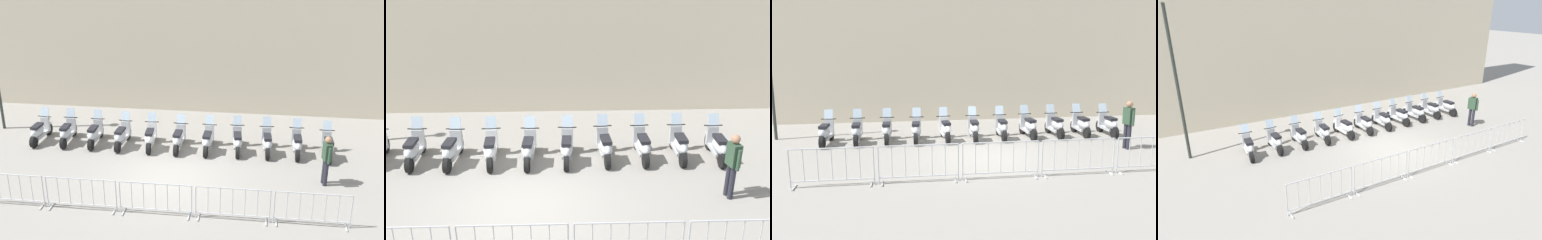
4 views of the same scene
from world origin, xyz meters
The scene contains 19 objects.
ground_plane centered at (0.00, 0.00, 0.00)m, with size 120.00×120.00×0.00m, color gray.
motorcycle_0 centered at (-5.88, 1.32, 0.45)m, with size 0.58×1.73×1.24m.
motorcycle_1 centered at (-4.78, 1.55, 0.45)m, with size 0.68×1.71×1.24m.
motorcycle_2 centered at (-3.69, 1.74, 0.45)m, with size 0.66×1.72×1.24m.
motorcycle_3 centered at (-2.59, 1.87, 0.45)m, with size 0.58×1.73×1.24m.
motorcycle_4 centered at (-1.48, 2.06, 0.45)m, with size 0.71×1.71×1.24m.
motorcycle_5 centered at (-0.39, 2.24, 0.45)m, with size 0.61×1.72×1.24m.
motorcycle_6 centered at (0.70, 2.45, 0.45)m, with size 0.60×1.72×1.24m.
motorcycle_7 centered at (1.79, 2.71, 0.45)m, with size 0.72×1.70×1.24m.
motorcycle_8 centered at (2.89, 2.91, 0.45)m, with size 0.70×1.71×1.24m.
motorcycle_9 centered at (3.98, 3.11, 0.45)m, with size 0.65×1.72×1.24m.
motorcycle_10 centered at (5.09, 3.21, 0.45)m, with size 0.65×1.72×1.24m.
barrier_segment_0 centered at (-4.08, -3.04, 0.53)m, with size 2.16×0.78×1.07m.
barrier_segment_1 centered at (-1.85, -2.65, 0.53)m, with size 2.16×0.78×1.07m.
barrier_segment_2 centered at (0.39, -2.26, 0.53)m, with size 2.16×0.78×1.07m.
barrier_segment_3 centered at (2.63, -1.87, 0.53)m, with size 2.16×0.78×1.07m.
barrier_segment_4 centered at (4.87, -1.48, 0.53)m, with size 2.16×0.78×1.07m.
street_lamp centered at (-8.15, 2.06, 3.70)m, with size 0.36×0.36×6.17m.
officer_near_row_end centered at (5.09, 1.10, 0.98)m, with size 0.34×0.52×1.73m.
Camera 4 is at (-6.28, -11.38, 5.81)m, focal length 30.30 mm.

